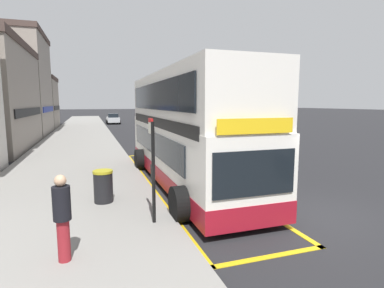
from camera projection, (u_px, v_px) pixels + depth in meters
The scene contains 11 objects.
ground_plane at pixel (140, 128), 38.84m from camera, with size 260.00×260.00×0.00m, color black.
pavement_near at pixel (82, 129), 36.61m from camera, with size 6.00×76.00×0.14m, color gray.
double_decker_bus at pixel (185, 132), 12.22m from camera, with size 3.21×11.01×4.40m.
bus_bay_markings at pixel (180, 180), 12.76m from camera, with size 2.84×13.64×0.01m.
bus_stop_sign at pixel (153, 162), 7.82m from camera, with size 0.09×0.51×2.71m.
terrace_annex at pixel (19, 102), 38.97m from camera, with size 9.08×7.63×7.57m.
parked_car_navy_distant at pixel (183, 123), 36.99m from camera, with size 2.09×4.20×1.62m.
parked_car_maroon_behind at pixel (206, 134), 24.33m from camera, with size 2.09×4.20×1.62m.
parked_car_silver_far at pixel (113, 119), 47.41m from camera, with size 2.09×4.20×1.62m.
pedestrian_waiting_near_sign at pixel (62, 215), 5.89m from camera, with size 0.34×0.34×1.75m.
litter_bin at pixel (103, 186), 9.52m from camera, with size 0.62×0.62×1.02m.
Camera 1 is at (-6.09, -6.85, 3.25)m, focal length 28.36 mm.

